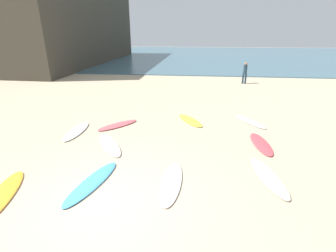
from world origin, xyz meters
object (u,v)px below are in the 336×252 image
Objects in this scene: surfboard_3 at (250,122)px; surfboard_8 at (261,144)px; surfboard_1 at (77,131)px; beachgoer_near at (245,72)px; surfboard_7 at (92,182)px; surfboard_0 at (118,125)px; surfboard_2 at (190,120)px; surfboard_6 at (268,177)px; surfboard_5 at (2,196)px; surfboard_4 at (171,182)px; surfboard_9 at (110,145)px.

surfboard_3 is 1.00× the size of surfboard_8.
beachgoer_near is (8.70, 10.94, 0.88)m from surfboard_1.
surfboard_0 is at bearing 111.38° from surfboard_7.
surfboard_2 is at bearing -121.88° from surfboard_0.
surfboard_1 is 1.28× the size of beachgoer_near.
surfboard_0 is 6.57m from surfboard_6.
surfboard_8 is at bearing 12.60° from surfboard_5.
beachgoer_near is at bearing -129.62° from surfboard_1.
surfboard_7 is 15.89m from beachgoer_near.
surfboard_1 is 1.08× the size of surfboard_3.
surfboard_3 is at bearing -27.69° from surfboard_2.
surfboard_1 is 5.03m from surfboard_2.
beachgoer_near is (4.39, 14.19, 0.88)m from surfboard_4.
surfboard_5 is 1.01× the size of surfboard_7.
surfboard_3 is at bearing 74.52° from surfboard_6.
surfboard_5 is (-4.64, -6.12, -0.00)m from surfboard_2.
surfboard_6 is 13.73m from beachgoer_near.
surfboard_1 reaches higher than surfboard_7.
surfboard_9 is 13.91m from beachgoer_near.
surfboard_0 is at bearing -19.69° from surfboard_3.
surfboard_9 is at bearing -165.59° from surfboard_2.
surfboard_1 reaches higher than surfboard_5.
surfboard_7 is at bearing -115.72° from surfboard_9.
surfboard_1 is at bearing 172.14° from surfboard_8.
surfboard_3 is at bearing -166.29° from surfboard_1.
surfboard_2 is (4.70, 1.81, -0.00)m from surfboard_1.
surfboard_3 is 9.10m from beachgoer_near.
surfboard_0 is 1.99m from surfboard_9.
surfboard_1 is 4.30m from surfboard_5.
surfboard_5 is at bearing -145.12° from surfboard_7.
surfboard_3 is 0.90× the size of surfboard_6.
beachgoer_near is (1.32, 11.37, 0.88)m from surfboard_8.
surfboard_8 is at bearing 71.18° from surfboard_6.
surfboard_9 is (1.76, 3.19, 0.01)m from surfboard_5.
surfboard_6 is 5.47m from surfboard_9.
surfboard_0 is 6.04m from surfboard_3.
surfboard_7 is 1.40× the size of beachgoer_near.
beachgoer_near reaches higher than surfboard_8.
surfboard_5 is at bearing -156.67° from surfboard_8.
surfboard_3 is 1.19× the size of beachgoer_near.
surfboard_7 is at bearing -107.43° from beachgoer_near.
surfboard_3 is 0.85× the size of surfboard_5.
surfboard_8 is 0.91× the size of surfboard_9.
surfboard_5 is at bearing 9.95° from surfboard_3.
surfboard_9 is (0.30, -1.97, 0.00)m from surfboard_0.
surfboard_5 is (-7.39, -6.28, 0.00)m from surfboard_3.
surfboard_0 is 0.90× the size of surfboard_9.
beachgoer_near reaches higher than surfboard_4.
surfboard_1 is at bearing -121.41° from beachgoer_near.
surfboard_2 is 0.82× the size of surfboard_5.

